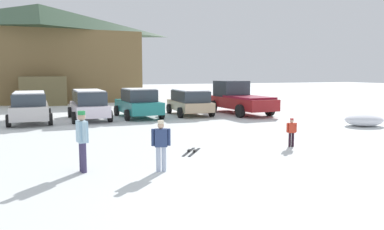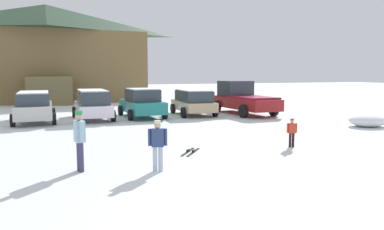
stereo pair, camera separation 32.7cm
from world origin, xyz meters
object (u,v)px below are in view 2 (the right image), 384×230
Objects in this scene: parked_white_suv at (93,104)px; pair_of_skis at (191,152)px; ski_lodge at (47,53)px; plowed_snow_pile at (368,120)px; skier_child_in_red_jacket at (292,131)px; pickup_truck at (242,99)px; skier_teen_in_navy_coat at (158,143)px; parked_silver_wagon at (34,106)px; skier_adult_in_blue_parka at (80,137)px; parked_beige_suv at (193,101)px; parked_teal_hatchback at (142,103)px.

parked_white_suv is 10.74m from pair_of_skis.
ski_lodge reaches higher than plowed_snow_pile.
pair_of_skis is (-3.74, 0.46, -0.57)m from skier_child_in_red_jacket.
skier_teen_in_navy_coat is (-9.11, -12.18, -0.20)m from pickup_truck.
skier_adult_in_blue_parka is (1.58, -11.49, 0.04)m from parked_silver_wagon.
parked_beige_suv is 4.12× the size of skier_child_in_red_jacket.
skier_child_in_red_jacket is at bearing -109.03° from pickup_truck.
parked_teal_hatchback is 4.31× the size of skier_child_in_red_jacket.
skier_teen_in_navy_coat is at bearing -159.24° from plowed_snow_pile.
parked_white_suv is 14.90m from plowed_snow_pile.
parked_teal_hatchback reaches higher than parked_beige_suv.
parked_white_suv is 12.43m from skier_child_in_red_jacket.
pair_of_skis is at bearing -126.04° from pickup_truck.
parked_teal_hatchback is 2.23× the size of plowed_snow_pile.
pickup_truck is 15.92m from skier_adult_in_blue_parka.
pair_of_skis is at bearing -94.10° from parked_teal_hatchback.
skier_teen_in_navy_coat is (0.45, -12.49, -0.13)m from parked_white_suv.
parked_white_suv is at bearing -179.45° from parked_teal_hatchback.
ski_lodge is at bearing 87.64° from parked_silver_wagon.
skier_teen_in_navy_coat is at bearing -164.15° from skier_child_in_red_jacket.
pair_of_skis is (-4.11, -10.54, -0.86)m from parked_beige_suv.
skier_adult_in_blue_parka reaches higher than pair_of_skis.
pickup_truck is (6.65, -0.34, 0.12)m from parked_teal_hatchback.
plowed_snow_pile is (9.74, -7.89, -0.57)m from parked_teal_hatchback.
skier_teen_in_navy_coat is 0.69× the size of plowed_snow_pile.
ski_lodge is 17.33m from parked_teal_hatchback.
plowed_snow_pile is (14.18, 3.86, -0.63)m from skier_adult_in_blue_parka.
skier_adult_in_blue_parka is at bearing -173.96° from skier_child_in_red_jacket.
parked_teal_hatchback is 2.70× the size of skier_adult_in_blue_parka.
parked_beige_suv reaches higher than plowed_snow_pile.
skier_child_in_red_jacket is 0.82× the size of pair_of_skis.
ski_lodge is at bearing 122.19° from plowed_snow_pile.
parked_white_suv is 3.74× the size of pair_of_skis.
pair_of_skis is 10.82m from plowed_snow_pile.
ski_lodge is 3.04× the size of pickup_truck.
skier_child_in_red_jacket is 0.52× the size of plowed_snow_pile.
ski_lodge is 8.94× the size of plowed_snow_pile.
skier_adult_in_blue_parka is at bearing -88.13° from ski_lodge.
ski_lodge is at bearing 108.40° from parked_teal_hatchback.
skier_teen_in_navy_coat is (1.98, -0.76, -0.15)m from skier_adult_in_blue_parka.
skier_child_in_red_jacket is 5.66m from skier_teen_in_navy_coat.
parked_teal_hatchback is 10.57m from pair_of_skis.
pickup_truck is 2.94× the size of plowed_snow_pile.
parked_white_suv is at bearing 148.11° from plowed_snow_pile.
skier_child_in_red_jacket is at bearing -155.51° from plowed_snow_pile.
parked_white_suv is at bearing 118.29° from skier_child_in_red_jacket.
parked_teal_hatchback is (2.91, 0.03, -0.04)m from parked_white_suv.
pickup_truck reaches higher than skier_teen_in_navy_coat.
pair_of_skis is 0.63× the size of plowed_snow_pile.
parked_white_suv is at bearing -81.38° from ski_lodge.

